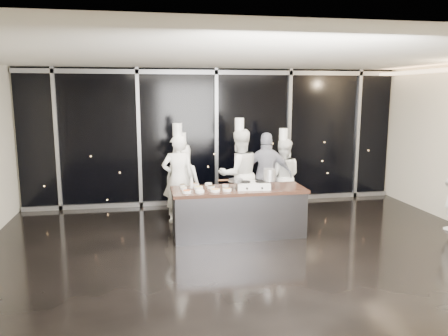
# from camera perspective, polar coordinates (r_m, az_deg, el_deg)

# --- Properties ---
(ground) EXTENTS (9.00, 9.00, 0.00)m
(ground) POSITION_cam_1_polar(r_m,az_deg,el_deg) (7.46, 3.38, -10.91)
(ground) COLOR black
(ground) RESTS_ON ground
(room_shell) EXTENTS (9.02, 7.02, 3.21)m
(room_shell) POSITION_cam_1_polar(r_m,az_deg,el_deg) (7.03, 4.97, 6.58)
(room_shell) COLOR beige
(room_shell) RESTS_ON ground
(window_wall) EXTENTS (8.90, 0.11, 3.20)m
(window_wall) POSITION_cam_1_polar(r_m,az_deg,el_deg) (10.39, -1.04, 4.08)
(window_wall) COLOR black
(window_wall) RESTS_ON ground
(demo_counter) EXTENTS (2.46, 0.86, 0.90)m
(demo_counter) POSITION_cam_1_polar(r_m,az_deg,el_deg) (8.15, 1.90, -5.74)
(demo_counter) COLOR #3C3C41
(demo_counter) RESTS_ON ground
(stove) EXTENTS (0.62, 0.42, 0.14)m
(stove) POSITION_cam_1_polar(r_m,az_deg,el_deg) (8.01, 3.80, -2.27)
(stove) COLOR silver
(stove) RESTS_ON demo_counter
(frying_pan) EXTENTS (0.47, 0.29, 0.04)m
(frying_pan) POSITION_cam_1_polar(r_m,az_deg,el_deg) (7.95, 1.47, -1.60)
(frying_pan) COLOR gray
(frying_pan) RESTS_ON stove
(stock_pot) EXTENTS (0.24, 0.24, 0.22)m
(stock_pot) POSITION_cam_1_polar(r_m,az_deg,el_deg) (8.04, 5.97, -0.89)
(stock_pot) COLOR #ADADAF
(stock_pot) RESTS_ON stove
(prep_bowls) EXTENTS (1.40, 0.73, 0.05)m
(prep_bowls) POSITION_cam_1_polar(r_m,az_deg,el_deg) (7.96, -1.65, -2.61)
(prep_bowls) COLOR white
(prep_bowls) RESTS_ON demo_counter
(squeeze_bottle) EXTENTS (0.06, 0.06, 0.22)m
(squeeze_bottle) POSITION_cam_1_polar(r_m,az_deg,el_deg) (8.05, -4.26, -1.92)
(squeeze_bottle) COLOR silver
(squeeze_bottle) RESTS_ON demo_counter
(chef_far_left) EXTENTS (0.68, 0.47, 2.04)m
(chef_far_left) POSITION_cam_1_polar(r_m,az_deg,el_deg) (8.93, -6.00, -1.31)
(chef_far_left) COLOR white
(chef_far_left) RESTS_ON ground
(chef_left) EXTENTS (0.92, 0.77, 1.82)m
(chef_left) POSITION_cam_1_polar(r_m,az_deg,el_deg) (9.22, -5.48, -1.65)
(chef_left) COLOR white
(chef_left) RESTS_ON ground
(chef_center) EXTENTS (1.05, 0.89, 2.12)m
(chef_center) POSITION_cam_1_polar(r_m,az_deg,el_deg) (9.17, 1.98, -0.75)
(chef_center) COLOR white
(chef_center) RESTS_ON ground
(guest) EXTENTS (1.14, 0.70, 1.81)m
(guest) POSITION_cam_1_polar(r_m,az_deg,el_deg) (9.32, 5.61, -0.93)
(guest) COLOR #131A34
(guest) RESTS_ON ground
(chef_right) EXTENTS (0.95, 0.83, 1.89)m
(chef_right) POSITION_cam_1_polar(r_m,az_deg,el_deg) (9.61, 7.64, -1.06)
(chef_right) COLOR white
(chef_right) RESTS_ON ground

